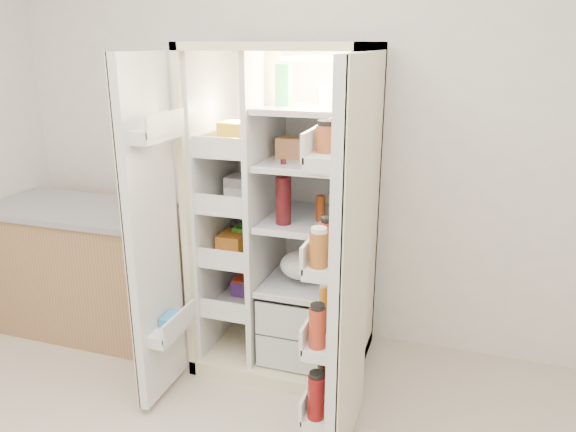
% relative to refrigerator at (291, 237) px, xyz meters
% --- Properties ---
extents(wall_back, '(4.00, 0.02, 2.70)m').
position_rel_refrigerator_xyz_m(wall_back, '(0.05, 0.35, 0.61)').
color(wall_back, silver).
rests_on(wall_back, floor).
extents(refrigerator, '(0.92, 0.70, 1.80)m').
position_rel_refrigerator_xyz_m(refrigerator, '(0.00, 0.00, 0.00)').
color(refrigerator, beige).
rests_on(refrigerator, floor).
extents(freezer_door, '(0.15, 0.40, 1.72)m').
position_rel_refrigerator_xyz_m(freezer_door, '(-0.51, -0.60, 0.15)').
color(freezer_door, silver).
rests_on(freezer_door, floor).
extents(fridge_door, '(0.17, 0.58, 1.72)m').
position_rel_refrigerator_xyz_m(fridge_door, '(0.47, -0.69, 0.13)').
color(fridge_door, silver).
rests_on(fridge_door, floor).
extents(kitchen_counter, '(1.14, 0.60, 0.82)m').
position_rel_refrigerator_xyz_m(kitchen_counter, '(-1.38, -0.10, -0.33)').
color(kitchen_counter, '#9F704F').
rests_on(kitchen_counter, floor).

